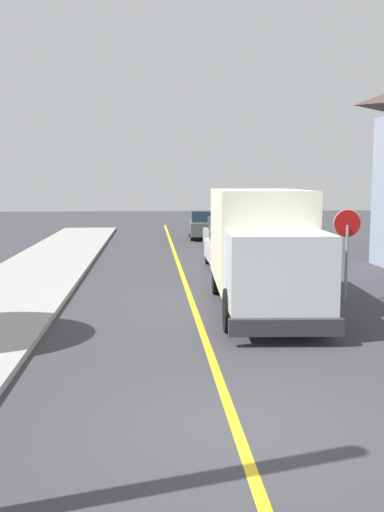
% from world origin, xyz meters
% --- Properties ---
extents(ground_plane, '(120.00, 120.00, 0.00)m').
position_xyz_m(ground_plane, '(0.00, 0.00, 0.00)').
color(ground_plane, '#38383D').
extents(centre_line_yellow, '(0.16, 56.00, 0.01)m').
position_xyz_m(centre_line_yellow, '(0.00, 10.00, 0.00)').
color(centre_line_yellow, gold).
rests_on(centre_line_yellow, ground).
extents(box_truck, '(2.77, 7.29, 3.20)m').
position_xyz_m(box_truck, '(1.82, 7.66, 1.77)').
color(box_truck, '#F2EDCC').
rests_on(box_truck, ground).
extents(parked_car_near, '(1.87, 4.43, 1.67)m').
position_xyz_m(parked_car_near, '(2.01, 14.79, 0.79)').
color(parked_car_near, silver).
rests_on(parked_car_near, ground).
extents(parked_car_mid, '(1.88, 4.43, 1.67)m').
position_xyz_m(parked_car_mid, '(2.54, 20.34, 0.79)').
color(parked_car_mid, '#B7B7BC').
rests_on(parked_car_mid, ground).
extents(parked_car_far, '(1.96, 4.46, 1.67)m').
position_xyz_m(parked_car_far, '(2.13, 27.16, 0.79)').
color(parked_car_far, '#4C564C').
rests_on(parked_car_far, ground).
extents(stop_sign, '(0.80, 0.10, 2.65)m').
position_xyz_m(stop_sign, '(4.39, 8.23, 1.86)').
color(stop_sign, gray).
rests_on(stop_sign, ground).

